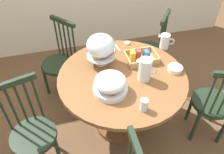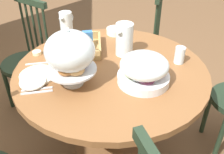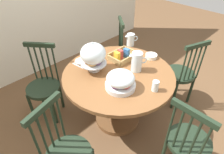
{
  "view_description": "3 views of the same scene",
  "coord_description": "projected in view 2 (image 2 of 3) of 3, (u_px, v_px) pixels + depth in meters",
  "views": [
    {
      "loc": [
        -0.49,
        -1.42,
        2.11
      ],
      "look_at": [
        -0.09,
        0.09,
        0.74
      ],
      "focal_mm": 35.83,
      "sensor_mm": 36.0,
      "label": 1
    },
    {
      "loc": [
        -1.35,
        0.16,
        1.61
      ],
      "look_at": [
        -0.09,
        0.09,
        0.74
      ],
      "focal_mm": 41.2,
      "sensor_mm": 36.0,
      "label": 2
    },
    {
      "loc": [
        -1.25,
        -1.07,
        1.99
      ],
      "look_at": [
        -0.09,
        0.09,
        0.74
      ],
      "focal_mm": 31.33,
      "sensor_mm": 36.0,
      "label": 3
    }
  ],
  "objects": [
    {
      "name": "milk_pitcher",
      "position": [
        66.0,
        23.0,
        2.03
      ],
      "size": [
        0.17,
        0.11,
        0.16
      ],
      "color": "silver",
      "rests_on": "dining_table"
    },
    {
      "name": "ground_plane",
      "position": [
        122.0,
        147.0,
        2.03
      ],
      "size": [
        10.0,
        10.0,
        0.0
      ],
      "primitive_type": "plane",
      "color": "brown"
    },
    {
      "name": "table_knife",
      "position": [
        37.0,
        89.0,
        1.43
      ],
      "size": [
        0.04,
        0.17,
        0.01
      ],
      "primitive_type": "cube",
      "rotation": [
        0.0,
        0.0,
        7.99
      ],
      "color": "silver",
      "rests_on": "dining_table"
    },
    {
      "name": "soup_spoon",
      "position": [
        39.0,
        63.0,
        1.66
      ],
      "size": [
        0.04,
        0.17,
        0.01
      ],
      "primitive_type": "cube",
      "rotation": [
        0.0,
        0.0,
        7.99
      ],
      "color": "silver",
      "rests_on": "dining_table"
    },
    {
      "name": "dinner_fork",
      "position": [
        37.0,
        92.0,
        1.4
      ],
      "size": [
        0.04,
        0.17,
        0.01
      ],
      "primitive_type": "cube",
      "rotation": [
        0.0,
        0.0,
        7.99
      ],
      "color": "silver",
      "rests_on": "dining_table"
    },
    {
      "name": "orange_juice_pitcher",
      "position": [
        124.0,
        41.0,
        1.71
      ],
      "size": [
        0.17,
        0.14,
        0.22
      ],
      "color": "silver",
      "rests_on": "dining_table"
    },
    {
      "name": "butter_dish",
      "position": [
        37.0,
        53.0,
        1.76
      ],
      "size": [
        0.06,
        0.06,
        0.02
      ],
      "primitive_type": "cylinder",
      "color": "beige",
      "rests_on": "dining_table"
    },
    {
      "name": "cereal_basket",
      "position": [
        84.0,
        45.0,
        1.78
      ],
      "size": [
        0.32,
        0.24,
        0.12
      ],
      "color": "tan",
      "rests_on": "dining_table"
    },
    {
      "name": "windsor_chair_facing_door",
      "position": [
        28.0,
        62.0,
        2.23
      ],
      "size": [
        0.47,
        0.47,
        0.97
      ],
      "color": "#1E2D1E",
      "rests_on": "ground_plane"
    },
    {
      "name": "pastry_stand_with_dome",
      "position": [
        70.0,
        53.0,
        1.37
      ],
      "size": [
        0.28,
        0.28,
        0.34
      ],
      "color": "silver",
      "rests_on": "dining_table"
    },
    {
      "name": "china_plate_large",
      "position": [
        38.0,
        75.0,
        1.54
      ],
      "size": [
        0.22,
        0.22,
        0.01
      ],
      "primitive_type": "cylinder",
      "color": "white",
      "rests_on": "dining_table"
    },
    {
      "name": "windsor_chair_by_cabinet",
      "position": [
        141.0,
        45.0,
        2.49
      ],
      "size": [
        0.43,
        0.43,
        0.97
      ],
      "color": "#1E2D1E",
      "rests_on": "ground_plane"
    },
    {
      "name": "cereal_bowl",
      "position": [
        115.0,
        31.0,
        2.02
      ],
      "size": [
        0.14,
        0.14,
        0.04
      ],
      "primitive_type": "cylinder",
      "color": "white",
      "rests_on": "dining_table"
    },
    {
      "name": "fruit_platter_covered",
      "position": [
        144.0,
        70.0,
        1.44
      ],
      "size": [
        0.3,
        0.3,
        0.18
      ],
      "color": "silver",
      "rests_on": "dining_table"
    },
    {
      "name": "china_plate_small",
      "position": [
        33.0,
        82.0,
        1.46
      ],
      "size": [
        0.15,
        0.15,
        0.01
      ],
      "primitive_type": "cylinder",
      "color": "white",
      "rests_on": "china_plate_large"
    },
    {
      "name": "dining_table",
      "position": [
        111.0,
        94.0,
        1.73
      ],
      "size": [
        1.21,
        1.21,
        0.74
      ],
      "color": "brown",
      "rests_on": "ground_plane"
    },
    {
      "name": "drinking_glass",
      "position": [
        180.0,
        55.0,
        1.64
      ],
      "size": [
        0.06,
        0.06,
        0.11
      ],
      "primitive_type": "cylinder",
      "color": "silver",
      "rests_on": "dining_table"
    }
  ]
}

